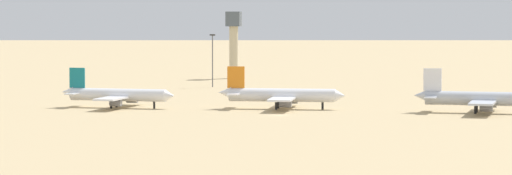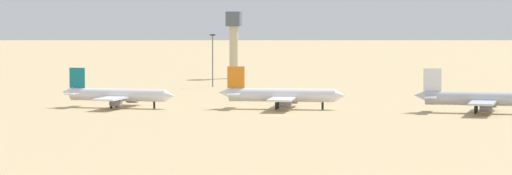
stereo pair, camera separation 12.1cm
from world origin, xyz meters
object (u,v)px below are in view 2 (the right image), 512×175
parked_jet_white_4 (480,99)px  light_pole_mid (213,57)px  control_tower (234,38)px  parked_jet_orange_3 (281,95)px  parked_jet_teal_2 (117,95)px

parked_jet_white_4 → light_pole_mid: bearing=138.3°
control_tower → light_pole_mid: 51.74m
parked_jet_orange_3 → parked_jet_white_4: bearing=-6.3°
parked_jet_teal_2 → control_tower: size_ratio=1.29×
control_tower → light_pole_mid: bearing=-87.6°
parked_jet_white_4 → light_pole_mid: size_ratio=1.93×
control_tower → parked_jet_teal_2: bearing=-92.3°
parked_jet_orange_3 → control_tower: control_tower is taller
parked_jet_white_4 → control_tower: bearing=126.8°
parked_jet_teal_2 → control_tower: bearing=93.3°
control_tower → parked_jet_white_4: bearing=-58.5°
parked_jet_teal_2 → parked_jet_orange_3: (42.86, 2.84, 0.19)m
parked_jet_teal_2 → parked_jet_white_4: 93.60m
parked_jet_orange_3 → control_tower: bearing=104.4°
parked_jet_orange_3 → light_pole_mid: light_pole_mid is taller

